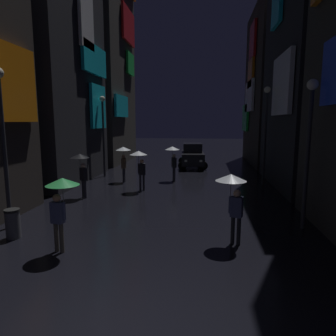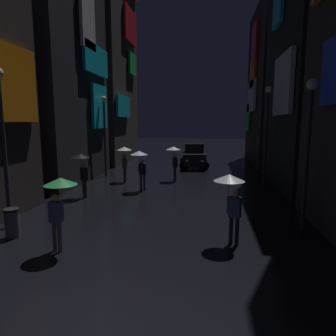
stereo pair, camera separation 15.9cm
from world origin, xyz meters
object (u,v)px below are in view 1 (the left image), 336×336
(pedestrian_foreground_right_green, at_px, (61,194))
(pedestrian_near_crossing_clear, at_px, (123,154))
(pedestrian_midstreet_left_clear, at_px, (173,154))
(streetlamp_left_near, at_px, (3,130))
(streetlamp_left_far, at_px, (103,126))
(streetlamp_right_far, at_px, (266,124))
(car_distant, at_px, (192,156))
(pedestrian_midstreet_centre_clear, at_px, (233,189))
(trash_bin, at_px, (13,224))
(pedestrian_foreground_left_black, at_px, (81,163))
(streetlamp_right_near, at_px, (309,136))
(pedestrian_far_right_clear, at_px, (140,159))

(pedestrian_foreground_right_green, height_order, pedestrian_near_crossing_clear, same)
(pedestrian_midstreet_left_clear, relative_size, streetlamp_left_near, 0.40)
(streetlamp_left_far, bearing_deg, pedestrian_midstreet_left_clear, -11.45)
(pedestrian_midstreet_left_clear, relative_size, streetlamp_right_far, 0.38)
(streetlamp_left_near, bearing_deg, car_distant, 68.95)
(pedestrian_foreground_right_green, relative_size, pedestrian_midstreet_centre_clear, 1.00)
(pedestrian_midstreet_centre_clear, relative_size, trash_bin, 2.28)
(car_distant, xyz_separation_m, streetlamp_right_far, (4.37, -6.20, 2.54))
(pedestrian_near_crossing_clear, bearing_deg, streetlamp_right_far, 1.62)
(pedestrian_foreground_left_black, xyz_separation_m, streetlamp_right_near, (9.20, -3.09, 1.48))
(streetlamp_left_near, bearing_deg, pedestrian_midstreet_left_clear, 62.22)
(streetlamp_left_far, bearing_deg, streetlamp_left_near, -90.00)
(pedestrian_far_right_clear, xyz_separation_m, pedestrian_foreground_right_green, (-0.50, -7.63, 0.00))
(streetlamp_left_near, height_order, streetlamp_right_far, streetlamp_right_far)
(streetlamp_right_far, bearing_deg, pedestrian_midstreet_centre_clear, -105.91)
(pedestrian_near_crossing_clear, bearing_deg, streetlamp_left_far, 137.42)
(streetlamp_left_near, distance_m, trash_bin, 3.09)
(pedestrian_midstreet_left_clear, bearing_deg, car_distant, 80.62)
(streetlamp_right_far, bearing_deg, pedestrian_foreground_right_green, -125.66)
(pedestrian_foreground_right_green, distance_m, trash_bin, 2.51)
(car_distant, distance_m, streetlamp_right_near, 14.34)
(pedestrian_midstreet_left_clear, height_order, streetlamp_right_far, streetlamp_right_far)
(pedestrian_foreground_right_green, distance_m, streetlamp_right_far, 12.56)
(pedestrian_far_right_clear, relative_size, streetlamp_right_near, 0.43)
(pedestrian_near_crossing_clear, bearing_deg, pedestrian_midstreet_left_clear, 13.16)
(pedestrian_midstreet_left_clear, distance_m, trash_bin, 10.60)
(pedestrian_midstreet_left_clear, bearing_deg, pedestrian_foreground_left_black, -129.95)
(pedestrian_far_right_clear, height_order, streetlamp_right_far, streetlamp_right_far)
(pedestrian_foreground_left_black, relative_size, streetlamp_right_far, 0.38)
(pedestrian_midstreet_left_clear, bearing_deg, trash_bin, -112.23)
(pedestrian_foreground_left_black, relative_size, streetlamp_left_near, 0.40)
(trash_bin, bearing_deg, pedestrian_far_right_clear, 69.51)
(pedestrian_foreground_left_black, distance_m, pedestrian_foreground_right_green, 6.22)
(streetlamp_right_near, bearing_deg, car_distant, 107.94)
(streetlamp_right_far, relative_size, trash_bin, 5.97)
(pedestrian_near_crossing_clear, height_order, streetlamp_right_near, streetlamp_right_near)
(trash_bin, bearing_deg, streetlamp_left_near, 129.28)
(streetlamp_left_far, height_order, streetlamp_right_far, streetlamp_right_far)
(car_distant, height_order, streetlamp_right_far, streetlamp_right_far)
(pedestrian_foreground_left_black, xyz_separation_m, streetlamp_left_far, (-0.80, 5.59, 1.63))
(car_distant, height_order, streetlamp_left_near, streetlamp_left_near)
(pedestrian_midstreet_left_clear, height_order, streetlamp_right_near, streetlamp_right_near)
(pedestrian_near_crossing_clear, relative_size, streetlamp_left_far, 0.40)
(pedestrian_midstreet_left_clear, relative_size, streetlamp_left_far, 0.40)
(pedestrian_foreground_left_black, distance_m, streetlamp_left_far, 5.88)
(pedestrian_foreground_left_black, relative_size, pedestrian_near_crossing_clear, 1.00)
(streetlamp_right_far, height_order, trash_bin, streetlamp_right_far)
(pedestrian_midstreet_centre_clear, height_order, streetlamp_right_near, streetlamp_right_near)
(pedestrian_far_right_clear, distance_m, streetlamp_right_far, 7.40)
(pedestrian_foreground_right_green, height_order, car_distant, pedestrian_foreground_right_green)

